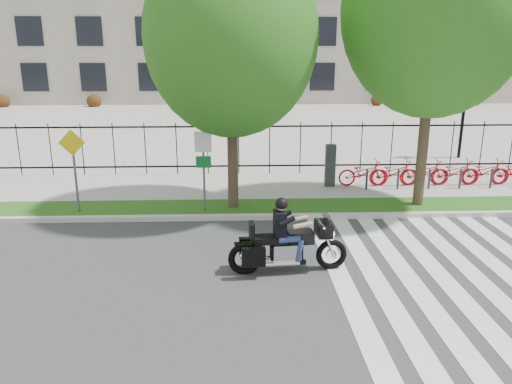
{
  "coord_description": "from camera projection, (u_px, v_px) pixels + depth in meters",
  "views": [
    {
      "loc": [
        -0.05,
        -9.86,
        4.86
      ],
      "look_at": [
        0.44,
        3.0,
        1.16
      ],
      "focal_mm": 35.0,
      "sensor_mm": 36.0,
      "label": 1
    }
  ],
  "objects": [
    {
      "name": "lamp_post_right",
      "position": [
        466.0,
        88.0,
        21.81
      ],
      "size": [
        1.06,
        0.7,
        4.25
      ],
      "color": "black",
      "rests_on": "ground"
    },
    {
      "name": "ground",
      "position": [
        241.0,
        282.0,
        10.81
      ],
      "size": [
        120.0,
        120.0,
        0.0
      ],
      "primitive_type": "plane",
      "color": "#363638",
      "rests_on": "ground"
    },
    {
      "name": "grass_verge",
      "position": [
        240.0,
        208.0,
        15.54
      ],
      "size": [
        60.0,
        1.5,
        0.15
      ],
      "primitive_type": "cube",
      "color": "#235314",
      "rests_on": "ground"
    },
    {
      "name": "bike_share_station",
      "position": [
        483.0,
        172.0,
        17.87
      ],
      "size": [
        11.06,
        0.85,
        1.5
      ],
      "color": "#2D2D33",
      "rests_on": "sidewalk"
    },
    {
      "name": "curb",
      "position": [
        240.0,
        217.0,
        14.73
      ],
      "size": [
        60.0,
        0.2,
        0.15
      ],
      "primitive_type": "cube",
      "color": "beige",
      "rests_on": "ground"
    },
    {
      "name": "sign_pole_regulatory",
      "position": [
        203.0,
        159.0,
        14.69
      ],
      "size": [
        0.5,
        0.09,
        2.5
      ],
      "color": "#59595B",
      "rests_on": "grass_verge"
    },
    {
      "name": "sidewalk",
      "position": [
        239.0,
        187.0,
        17.95
      ],
      "size": [
        60.0,
        3.5,
        0.15
      ],
      "primitive_type": "cube",
      "color": "#AFABA3",
      "rests_on": "ground"
    },
    {
      "name": "crosswalk_stripes",
      "position": [
        460.0,
        278.0,
        10.99
      ],
      "size": [
        5.7,
        8.0,
        0.01
      ],
      "primitive_type": null,
      "color": "silver",
      "rests_on": "ground"
    },
    {
      "name": "street_tree_2",
      "position": [
        436.0,
        9.0,
        14.13
      ],
      "size": [
        5.37,
        5.37,
        8.88
      ],
      "color": "#38281E",
      "rests_on": "grass_verge"
    },
    {
      "name": "plaza",
      "position": [
        238.0,
        120.0,
        34.81
      ],
      "size": [
        80.0,
        34.0,
        0.1
      ],
      "primitive_type": "cube",
      "color": "#AFABA3",
      "rests_on": "ground"
    },
    {
      "name": "street_tree_1",
      "position": [
        231.0,
        37.0,
        14.12
      ],
      "size": [
        4.99,
        4.99,
        7.92
      ],
      "color": "#38281E",
      "rests_on": "grass_verge"
    },
    {
      "name": "motorcycle_rider",
      "position": [
        288.0,
        242.0,
        11.14
      ],
      "size": [
        2.72,
        0.85,
        2.1
      ],
      "color": "black",
      "rests_on": "ground"
    },
    {
      "name": "iron_fence",
      "position": [
        239.0,
        148.0,
        19.33
      ],
      "size": [
        30.0,
        0.06,
        2.0
      ],
      "primitive_type": null,
      "color": "black",
      "rests_on": "sidewalk"
    },
    {
      "name": "sign_pole_warning",
      "position": [
        74.0,
        160.0,
        14.56
      ],
      "size": [
        0.78,
        0.09,
        2.49
      ],
      "color": "#59595B",
      "rests_on": "grass_verge"
    }
  ]
}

